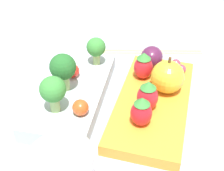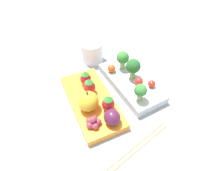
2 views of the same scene
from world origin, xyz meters
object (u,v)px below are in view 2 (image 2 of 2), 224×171
(broccoli_floret_0, at_px, (140,91))
(bento_box_savoury, at_px, (131,83))
(grape_cluster, at_px, (93,122))
(chopsticks_pair, at_px, (134,150))
(bento_box_fruit, at_px, (91,101))
(apple, at_px, (88,101))
(cherry_tomato_0, at_px, (152,84))
(strawberry_2, at_px, (108,103))
(plum, at_px, (112,117))
(broccoli_floret_2, at_px, (123,58))
(cherry_tomato_1, at_px, (111,69))
(strawberry_0, at_px, (86,78))
(cherry_tomato_2, at_px, (139,82))
(broccoli_floret_1, at_px, (133,67))
(drinking_cup, at_px, (92,52))
(strawberry_1, at_px, (89,86))

(broccoli_floret_0, bearing_deg, bento_box_savoury, 165.70)
(grape_cluster, bearing_deg, chopsticks_pair, 32.69)
(broccoli_floret_0, bearing_deg, bento_box_fruit, -119.10)
(bento_box_fruit, relative_size, apple, 3.81)
(cherry_tomato_0, distance_m, grape_cluster, 0.19)
(bento_box_savoury, distance_m, strawberry_2, 0.12)
(bento_box_fruit, bearing_deg, plum, 11.32)
(cherry_tomato_0, distance_m, strawberry_2, 0.14)
(broccoli_floret_2, distance_m, cherry_tomato_1, 0.04)
(plum, bearing_deg, broccoli_floret_0, 106.63)
(strawberry_0, bearing_deg, cherry_tomato_1, 96.42)
(broccoli_floret_0, height_order, cherry_tomato_2, broccoli_floret_0)
(grape_cluster, bearing_deg, cherry_tomato_0, 102.03)
(broccoli_floret_1, height_order, plum, broccoli_floret_1)
(cherry_tomato_0, xyz_separation_m, strawberry_0, (-0.09, -0.15, 0.00))
(cherry_tomato_1, bearing_deg, plum, -25.67)
(broccoli_floret_1, height_order, grape_cluster, broccoli_floret_1)
(drinking_cup, bearing_deg, grape_cluster, -21.70)
(bento_box_savoury, height_order, bento_box_fruit, bento_box_savoury)
(bento_box_savoury, xyz_separation_m, broccoli_floret_1, (-0.01, 0.01, 0.05))
(strawberry_2, relative_size, plum, 1.16)
(broccoli_floret_1, relative_size, plum, 1.48)
(broccoli_floret_2, height_order, chopsticks_pair, broccoli_floret_2)
(cherry_tomato_2, relative_size, grape_cluster, 0.62)
(broccoli_floret_0, height_order, grape_cluster, broccoli_floret_0)
(plum, bearing_deg, strawberry_2, 167.67)
(strawberry_0, bearing_deg, cherry_tomato_2, 59.87)
(broccoli_floret_1, xyz_separation_m, strawberry_2, (0.07, -0.11, -0.02))
(bento_box_fruit, height_order, plum, plum)
(cherry_tomato_1, distance_m, drinking_cup, 0.11)
(broccoli_floret_2, relative_size, chopsticks_pair, 0.27)
(apple, xyz_separation_m, drinking_cup, (-0.20, 0.09, -0.01))
(cherry_tomato_1, distance_m, plum, 0.17)
(cherry_tomato_2, relative_size, strawberry_2, 0.47)
(bento_box_fruit, relative_size, chopsticks_pair, 1.11)
(broccoli_floret_2, bearing_deg, grape_cluster, -46.73)
(strawberry_0, height_order, strawberry_1, strawberry_1)
(cherry_tomato_1, height_order, apple, apple)
(apple, bearing_deg, strawberry_0, 163.32)
(broccoli_floret_0, height_order, broccoli_floret_2, broccoli_floret_2)
(broccoli_floret_1, height_order, drinking_cup, broccoli_floret_1)
(broccoli_floret_0, xyz_separation_m, cherry_tomato_0, (-0.03, 0.05, -0.02))
(bento_box_savoury, distance_m, cherry_tomato_1, 0.07)
(broccoli_floret_1, relative_size, cherry_tomato_2, 2.71)
(cherry_tomato_0, height_order, drinking_cup, drinking_cup)
(broccoli_floret_0, bearing_deg, cherry_tomato_2, 150.81)
(cherry_tomato_0, bearing_deg, broccoli_floret_0, -64.97)
(bento_box_fruit, distance_m, strawberry_1, 0.04)
(cherry_tomato_0, bearing_deg, grape_cluster, -77.97)
(strawberry_0, relative_size, strawberry_1, 0.96)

